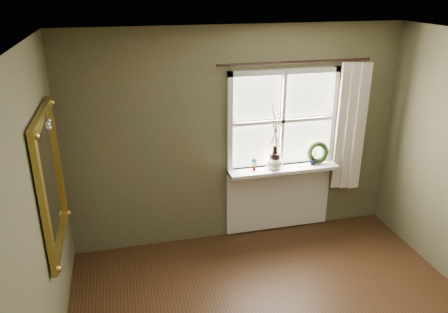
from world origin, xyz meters
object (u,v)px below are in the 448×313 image
cream_vase (274,160)px  gilt_mirror (51,181)px  dark_jug (274,161)px  wreath (317,155)px

cream_vase → gilt_mirror: size_ratio=0.17×
dark_jug → gilt_mirror: 2.56m
gilt_mirror → wreath: bearing=16.1°
dark_jug → cream_vase: size_ratio=0.92×
cream_vase → gilt_mirror: 2.55m
wreath → gilt_mirror: bearing=-163.8°
dark_jug → cream_vase: cream_vase is taller
dark_jug → cream_vase: 0.01m
dark_jug → gilt_mirror: gilt_mirror is taller
gilt_mirror → cream_vase: bearing=18.9°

